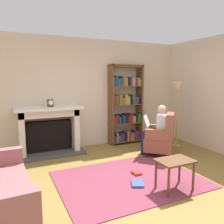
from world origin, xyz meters
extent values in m
plane|color=olive|center=(0.00, 0.00, 0.00)|extent=(14.00, 14.00, 0.00)
cube|color=beige|center=(0.00, 2.55, 1.35)|extent=(5.60, 0.10, 2.70)
cube|color=beige|center=(2.65, 1.25, 1.35)|extent=(0.10, 5.20, 2.70)
cube|color=brown|center=(0.00, 0.30, 0.01)|extent=(2.40, 1.80, 0.01)
cube|color=#4C4742|center=(-0.97, 2.18, 0.03)|extent=(1.51, 0.64, 0.05)
cube|color=black|center=(-0.97, 2.40, 0.40)|extent=(0.99, 0.20, 0.70)
cube|color=silver|center=(-1.57, 2.28, 0.52)|extent=(0.12, 0.44, 1.04)
cube|color=silver|center=(-0.38, 2.28, 0.52)|extent=(0.12, 0.44, 1.04)
cube|color=silver|center=(-0.97, 2.28, 0.96)|extent=(1.31, 0.44, 0.16)
cube|color=silver|center=(-0.97, 2.22, 1.07)|extent=(1.47, 0.56, 0.06)
cylinder|color=brown|center=(-0.94, 2.20, 1.18)|extent=(0.14, 0.14, 0.17)
cylinder|color=white|center=(-0.94, 2.14, 1.20)|extent=(0.10, 0.01, 0.10)
cube|color=brown|center=(0.61, 2.34, 1.04)|extent=(0.04, 0.32, 2.08)
cube|color=brown|center=(1.47, 2.34, 1.04)|extent=(0.04, 0.32, 2.08)
cube|color=brown|center=(1.04, 2.34, 2.06)|extent=(0.91, 0.32, 0.04)
cube|color=brown|center=(1.04, 2.34, 0.06)|extent=(0.87, 0.32, 0.02)
cube|color=#4C1E59|center=(0.68, 2.33, 0.15)|extent=(0.09, 0.26, 0.17)
cube|color=#997F4C|center=(0.75, 2.33, 0.19)|extent=(0.04, 0.26, 0.25)
cube|color=#1E592D|center=(0.81, 2.33, 0.16)|extent=(0.08, 0.26, 0.17)
cube|color=#4C1E59|center=(0.91, 2.33, 0.18)|extent=(0.09, 0.26, 0.22)
cube|color=black|center=(0.99, 2.33, 0.19)|extent=(0.07, 0.26, 0.23)
cube|color=#997F4C|center=(1.06, 2.33, 0.20)|extent=(0.05, 0.26, 0.26)
cube|color=maroon|center=(1.12, 2.33, 0.19)|extent=(0.05, 0.26, 0.24)
cube|color=#997F4C|center=(1.16, 2.33, 0.16)|extent=(0.04, 0.26, 0.18)
cube|color=brown|center=(1.23, 2.33, 0.17)|extent=(0.07, 0.26, 0.19)
cube|color=#4C1E59|center=(1.31, 2.33, 0.20)|extent=(0.06, 0.26, 0.25)
cube|color=#4C1E59|center=(1.38, 2.33, 0.19)|extent=(0.08, 0.26, 0.23)
cube|color=brown|center=(1.04, 2.34, 0.55)|extent=(0.87, 0.32, 0.02)
cube|color=maroon|center=(0.68, 2.33, 0.66)|extent=(0.08, 0.26, 0.20)
cube|color=navy|center=(0.75, 2.33, 0.67)|extent=(0.06, 0.26, 0.22)
cube|color=#1E592D|center=(0.82, 2.33, 0.65)|extent=(0.05, 0.26, 0.17)
cube|color=black|center=(0.87, 2.33, 0.67)|extent=(0.04, 0.26, 0.23)
cube|color=navy|center=(0.94, 2.33, 0.66)|extent=(0.07, 0.26, 0.20)
cube|color=black|center=(1.02, 2.33, 0.68)|extent=(0.07, 0.26, 0.24)
cube|color=maroon|center=(1.09, 2.33, 0.66)|extent=(0.05, 0.26, 0.19)
cube|color=maroon|center=(1.16, 2.33, 0.68)|extent=(0.06, 0.26, 0.24)
cube|color=#997F4C|center=(1.24, 2.33, 0.65)|extent=(0.08, 0.26, 0.17)
cube|color=black|center=(1.32, 2.33, 0.64)|extent=(0.06, 0.26, 0.16)
cube|color=#1E592D|center=(1.40, 2.33, 0.67)|extent=(0.08, 0.26, 0.21)
cube|color=brown|center=(1.04, 2.34, 1.04)|extent=(0.87, 0.32, 0.02)
cube|color=maroon|center=(0.68, 2.33, 1.17)|extent=(0.08, 0.26, 0.24)
cube|color=#1E592D|center=(0.75, 2.33, 1.18)|extent=(0.07, 0.26, 0.25)
cube|color=brown|center=(0.84, 2.33, 1.18)|extent=(0.08, 0.26, 0.26)
cube|color=brown|center=(0.92, 2.33, 1.14)|extent=(0.08, 0.26, 0.17)
cube|color=#997F4C|center=(1.00, 2.33, 1.18)|extent=(0.07, 0.26, 0.26)
cube|color=#997F4C|center=(1.07, 2.33, 1.16)|extent=(0.07, 0.26, 0.21)
cube|color=black|center=(1.15, 2.33, 1.14)|extent=(0.07, 0.26, 0.18)
cube|color=#1E592D|center=(1.23, 2.33, 1.18)|extent=(0.08, 0.26, 0.25)
cube|color=#4C1E59|center=(1.32, 2.33, 1.15)|extent=(0.09, 0.26, 0.20)
cube|color=black|center=(1.39, 2.33, 1.14)|extent=(0.04, 0.26, 0.18)
cube|color=brown|center=(1.04, 2.34, 1.53)|extent=(0.87, 0.32, 0.02)
cube|color=navy|center=(0.66, 2.33, 1.65)|extent=(0.04, 0.26, 0.21)
cube|color=navy|center=(0.71, 2.33, 1.67)|extent=(0.07, 0.26, 0.25)
cube|color=#1E592D|center=(0.78, 2.33, 1.63)|extent=(0.06, 0.26, 0.18)
cube|color=#4C1E59|center=(0.84, 2.33, 1.64)|extent=(0.05, 0.26, 0.19)
cube|color=#1E592D|center=(0.89, 2.33, 1.67)|extent=(0.04, 0.26, 0.25)
cube|color=brown|center=(0.95, 2.33, 1.65)|extent=(0.07, 0.26, 0.22)
cube|color=#997F4C|center=(1.00, 2.33, 1.64)|extent=(0.04, 0.26, 0.20)
cube|color=black|center=(1.06, 2.33, 1.64)|extent=(0.07, 0.26, 0.20)
cube|color=#4C1E59|center=(1.13, 2.33, 1.65)|extent=(0.05, 0.26, 0.22)
cube|color=#997F4C|center=(1.21, 2.33, 1.64)|extent=(0.08, 0.26, 0.20)
cube|color=#4C1E59|center=(1.29, 2.33, 1.64)|extent=(0.08, 0.26, 0.19)
cube|color=#997F4C|center=(1.36, 2.33, 1.65)|extent=(0.04, 0.26, 0.21)
cube|color=brown|center=(1.42, 2.33, 1.62)|extent=(0.05, 0.26, 0.16)
cube|color=brown|center=(1.04, 2.34, 2.02)|extent=(0.87, 0.32, 0.02)
cylinder|color=#331E14|center=(1.24, 1.49, 0.06)|extent=(0.05, 0.05, 0.12)
cylinder|color=#331E14|center=(0.89, 1.11, 0.06)|extent=(0.05, 0.05, 0.12)
cylinder|color=#331E14|center=(1.59, 1.17, 0.06)|extent=(0.05, 0.05, 0.12)
cylinder|color=#331E14|center=(1.25, 0.79, 0.06)|extent=(0.05, 0.05, 0.12)
cube|color=brown|center=(1.24, 1.14, 0.27)|extent=(0.87, 0.88, 0.30)
cube|color=brown|center=(1.42, 0.98, 0.70)|extent=(0.55, 0.58, 0.55)
cube|color=brown|center=(1.42, 1.34, 0.53)|extent=(0.48, 0.45, 0.22)
cube|color=brown|center=(1.06, 0.94, 0.53)|extent=(0.48, 0.45, 0.22)
cube|color=silver|center=(1.28, 1.11, 0.67)|extent=(0.36, 0.37, 0.50)
sphere|color=#D8AD8C|center=(1.28, 1.11, 1.04)|extent=(0.20, 0.20, 0.20)
cube|color=#191E3F|center=(1.19, 1.30, 0.47)|extent=(0.38, 0.36, 0.12)
cube|color=#191E3F|center=(1.08, 1.18, 0.47)|extent=(0.38, 0.36, 0.12)
cylinder|color=#191E3F|center=(1.04, 1.43, 0.21)|extent=(0.10, 0.10, 0.42)
cylinder|color=#191E3F|center=(0.94, 1.31, 0.21)|extent=(0.10, 0.10, 0.42)
cube|color=white|center=(1.03, 1.33, 0.77)|extent=(0.32, 0.34, 0.25)
cube|color=#965A5D|center=(-1.97, 0.09, 0.20)|extent=(0.77, 1.73, 0.40)
cube|color=#965A5D|center=(-1.94, -0.68, 0.52)|extent=(0.71, 0.19, 0.24)
cube|color=brown|center=(0.45, -0.32, 0.47)|extent=(0.56, 0.39, 0.03)
cylinder|color=brown|center=(0.21, -0.47, 0.23)|extent=(0.04, 0.04, 0.46)
cylinder|color=brown|center=(0.69, -0.47, 0.23)|extent=(0.04, 0.04, 0.46)
cylinder|color=brown|center=(0.21, -0.16, 0.23)|extent=(0.04, 0.04, 0.46)
cylinder|color=brown|center=(0.69, -0.16, 0.23)|extent=(0.04, 0.04, 0.46)
cube|color=red|center=(0.22, 0.42, 0.03)|extent=(0.14, 0.18, 0.04)
cube|color=#334CA5|center=(0.02, 0.06, 0.03)|extent=(0.28, 0.31, 0.03)
cylinder|color=#B7933F|center=(2.04, 1.48, 0.01)|extent=(0.24, 0.24, 0.03)
cylinder|color=#B7933F|center=(2.04, 1.48, 0.73)|extent=(0.03, 0.03, 1.40)
cone|color=beige|center=(2.04, 1.48, 1.53)|extent=(0.32, 0.32, 0.22)
camera|label=1|loc=(-1.85, -2.91, 1.72)|focal=36.36mm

